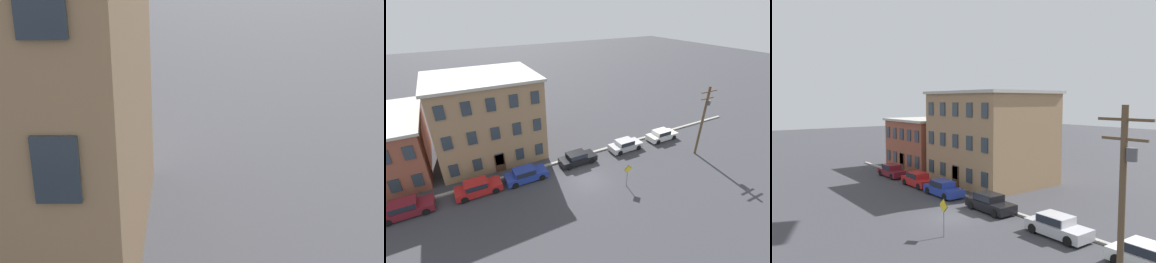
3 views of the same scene
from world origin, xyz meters
TOP-DOWN VIEW (x-y plane):
  - ground_plane at (0.00, 0.00)m, footprint 200.00×200.00m
  - kerb_strip at (0.00, 4.50)m, footprint 56.00×0.36m
  - apartment_midblock at (-7.83, 10.77)m, footprint 12.09×10.06m
  - car_maroon at (-16.86, 3.24)m, footprint 4.40×1.92m
  - car_red at (-10.71, 3.22)m, footprint 4.40×1.92m
  - car_blue at (-5.84, 3.11)m, footprint 4.40×1.92m
  - car_black at (0.55, 3.38)m, footprint 4.40×1.92m
  - car_silver at (7.48, 3.24)m, footprint 4.40×1.92m
  - car_white at (13.68, 3.13)m, footprint 4.40×1.92m
  - caution_sign at (3.10, -2.79)m, footprint 0.95×0.08m
  - utility_pole at (14.81, -1.69)m, footprint 2.40×0.44m

SIDE VIEW (x-z plane):
  - ground_plane at x=0.00m, z-range 0.00..0.00m
  - kerb_strip at x=0.00m, z-range 0.00..0.16m
  - car_maroon at x=-16.86m, z-range 0.03..1.46m
  - car_red at x=-10.71m, z-range 0.03..1.46m
  - car_blue at x=-5.84m, z-range 0.03..1.46m
  - car_black at x=0.55m, z-range 0.03..1.46m
  - car_silver at x=7.48m, z-range 0.03..1.46m
  - car_white at x=13.68m, z-range 0.03..1.46m
  - caution_sign at x=3.10m, z-range 0.43..3.00m
  - utility_pole at x=14.81m, z-range 0.55..9.30m
  - apartment_midblock at x=-7.83m, z-range 0.01..9.94m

